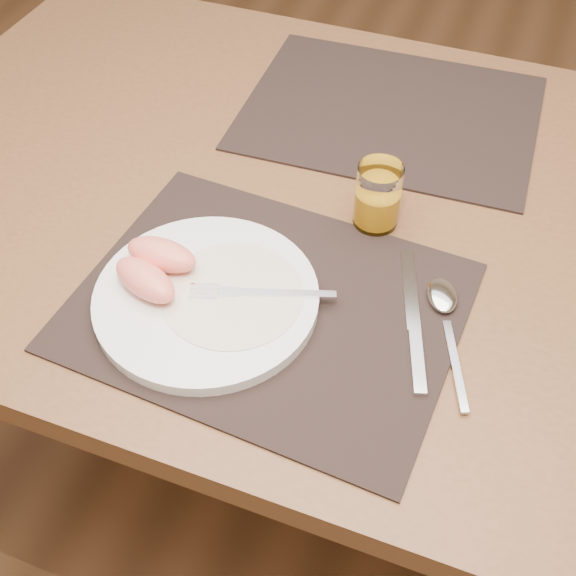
% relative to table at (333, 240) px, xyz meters
% --- Properties ---
extents(ground, '(5.00, 5.00, 0.00)m').
position_rel_table_xyz_m(ground, '(0.00, 0.00, -0.67)').
color(ground, '#56351D').
rests_on(ground, ground).
extents(table, '(1.40, 0.90, 0.75)m').
position_rel_table_xyz_m(table, '(0.00, 0.00, 0.00)').
color(table, brown).
rests_on(table, ground).
extents(placemat_near, '(0.47, 0.38, 0.00)m').
position_rel_table_xyz_m(placemat_near, '(-0.01, -0.22, 0.09)').
color(placemat_near, black).
rests_on(placemat_near, table).
extents(placemat_far, '(0.46, 0.37, 0.00)m').
position_rel_table_xyz_m(placemat_far, '(0.02, 0.22, 0.09)').
color(placemat_far, black).
rests_on(placemat_far, table).
extents(plate, '(0.27, 0.27, 0.02)m').
position_rel_table_xyz_m(plate, '(-0.08, -0.24, 0.10)').
color(plate, white).
rests_on(plate, placemat_near).
extents(plate_dressing, '(0.17, 0.17, 0.00)m').
position_rel_table_xyz_m(plate_dressing, '(-0.05, -0.23, 0.10)').
color(plate_dressing, white).
rests_on(plate_dressing, plate).
extents(fork, '(0.17, 0.07, 0.00)m').
position_rel_table_xyz_m(fork, '(-0.04, -0.22, 0.11)').
color(fork, silver).
rests_on(fork, plate).
extents(knife, '(0.08, 0.21, 0.01)m').
position_rel_table_xyz_m(knife, '(0.16, -0.20, 0.09)').
color(knife, silver).
rests_on(knife, placemat_near).
extents(spoon, '(0.09, 0.19, 0.01)m').
position_rel_table_xyz_m(spoon, '(0.18, -0.15, 0.09)').
color(spoon, silver).
rests_on(spoon, placemat_near).
extents(juice_glass, '(0.06, 0.06, 0.09)m').
position_rel_table_xyz_m(juice_glass, '(0.07, -0.03, 0.13)').
color(juice_glass, white).
rests_on(juice_glass, placemat_near).
extents(grapefruit_wedges, '(0.10, 0.10, 0.04)m').
position_rel_table_xyz_m(grapefruit_wedges, '(-0.15, -0.24, 0.12)').
color(grapefruit_wedges, '#FF7F68').
rests_on(grapefruit_wedges, plate).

